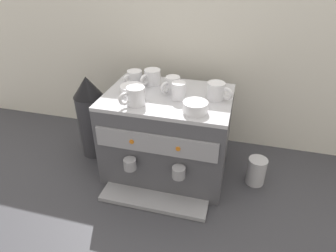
% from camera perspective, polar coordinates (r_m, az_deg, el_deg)
% --- Properties ---
extents(ground_plane, '(4.00, 4.00, 0.00)m').
position_cam_1_polar(ground_plane, '(1.55, -0.00, -8.01)').
color(ground_plane, '#38383D').
extents(tiled_backsplash_wall, '(2.80, 0.03, 0.94)m').
position_cam_1_polar(tiled_backsplash_wall, '(1.63, 3.26, 12.81)').
color(tiled_backsplash_wall, silver).
rests_on(tiled_backsplash_wall, ground_plane).
extents(espresso_machine, '(0.57, 0.52, 0.42)m').
position_cam_1_polar(espresso_machine, '(1.43, -0.05, -1.70)').
color(espresso_machine, '#4C4C51').
rests_on(espresso_machine, ground_plane).
extents(ceramic_cup_0, '(0.10, 0.10, 0.08)m').
position_cam_1_polar(ceramic_cup_0, '(1.24, -6.44, 5.77)').
color(ceramic_cup_0, white).
rests_on(ceramic_cup_0, espresso_machine).
extents(ceramic_cup_1, '(0.08, 0.10, 0.06)m').
position_cam_1_polar(ceramic_cup_1, '(1.46, -6.58, 9.42)').
color(ceramic_cup_1, white).
rests_on(ceramic_cup_1, espresso_machine).
extents(ceramic_cup_2, '(0.06, 0.10, 0.08)m').
position_cam_1_polar(ceramic_cup_2, '(1.28, 2.07, 6.89)').
color(ceramic_cup_2, white).
rests_on(ceramic_cup_2, espresso_machine).
extents(ceramic_cup_3, '(0.12, 0.08, 0.07)m').
position_cam_1_polar(ceramic_cup_3, '(1.30, 9.43, 6.71)').
color(ceramic_cup_3, white).
rests_on(ceramic_cup_3, espresso_machine).
extents(ceramic_cup_4, '(0.08, 0.10, 0.07)m').
position_cam_1_polar(ceramic_cup_4, '(1.35, 0.80, 8.05)').
color(ceramic_cup_4, white).
rests_on(ceramic_cup_4, espresso_machine).
extents(ceramic_cup_5, '(0.08, 0.11, 0.07)m').
position_cam_1_polar(ceramic_cup_5, '(1.43, -3.17, 9.44)').
color(ceramic_cup_5, white).
rests_on(ceramic_cup_5, espresso_machine).
extents(ceramic_bowl_0, '(0.10, 0.10, 0.04)m').
position_cam_1_polar(ceramic_bowl_0, '(1.18, 5.30, 3.64)').
color(ceramic_bowl_0, white).
rests_on(ceramic_bowl_0, espresso_machine).
extents(ceramic_bowl_1, '(0.11, 0.11, 0.04)m').
position_cam_1_polar(ceramic_bowl_1, '(1.35, -6.97, 7.02)').
color(ceramic_bowl_1, white).
rests_on(ceramic_bowl_1, espresso_machine).
extents(coffee_grinder, '(0.15, 0.15, 0.45)m').
position_cam_1_polar(coffee_grinder, '(1.60, -14.63, 1.85)').
color(coffee_grinder, '#333338').
rests_on(coffee_grinder, ground_plane).
extents(milk_pitcher, '(0.09, 0.09, 0.14)m').
position_cam_1_polar(milk_pitcher, '(1.49, 16.75, -8.28)').
color(milk_pitcher, '#B7B7BC').
rests_on(milk_pitcher, ground_plane).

